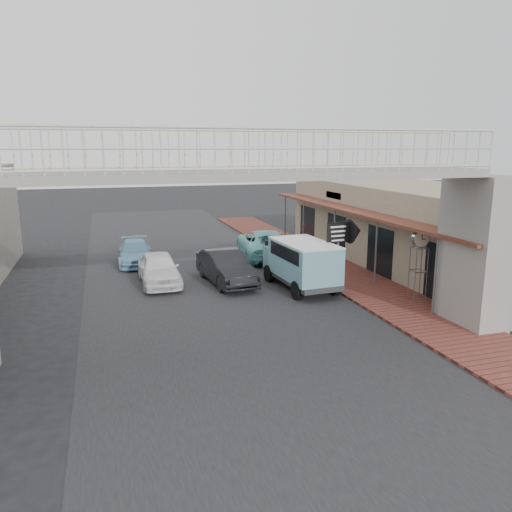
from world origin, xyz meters
TOP-DOWN VIEW (x-y plane):
  - ground at (0.00, 0.00)m, footprint 120.00×120.00m
  - road_strip at (0.00, 0.00)m, footprint 10.00×60.00m
  - sidewalk at (6.50, 3.00)m, footprint 3.00×40.00m
  - shophouse_row at (10.97, 4.00)m, footprint 7.20×18.00m
  - footbridge at (0.00, -4.00)m, footprint 16.40×2.40m
  - white_hatchback at (-1.86, 4.19)m, footprint 1.65×4.07m
  - dark_sedan at (0.97, 3.45)m, footprint 1.95×4.49m
  - angkot_curb at (4.20, 7.92)m, footprint 3.25×5.75m
  - angkot_far at (-2.60, 8.51)m, footprint 1.83×4.10m
  - angkot_van at (3.81, 1.68)m, footprint 2.16×4.30m
  - motorcycle_near at (5.63, 5.75)m, footprint 1.64×1.06m
  - motorcycle_far at (6.43, 8.47)m, footprint 1.62×0.72m
  - street_clock at (7.40, -1.31)m, footprint 0.68×0.57m
  - arrow_sign at (5.90, 1.21)m, footprint 1.69×1.09m

SIDE VIEW (x-z plane):
  - ground at x=0.00m, z-range 0.00..0.00m
  - road_strip at x=0.00m, z-range 0.00..0.01m
  - sidewalk at x=6.50m, z-range 0.00..0.10m
  - motorcycle_near at x=5.63m, z-range 0.10..0.91m
  - motorcycle_far at x=6.43m, z-range 0.10..1.04m
  - angkot_far at x=-2.60m, z-range 0.00..1.17m
  - white_hatchback at x=-1.86m, z-range 0.00..1.39m
  - dark_sedan at x=0.97m, z-range 0.00..1.44m
  - angkot_curb at x=4.20m, z-range 0.00..1.51m
  - angkot_van at x=3.81m, z-range 0.28..2.33m
  - shophouse_row at x=10.97m, z-range 0.01..4.01m
  - street_clock at x=7.40m, z-range 0.99..3.70m
  - arrow_sign at x=5.90m, z-range 0.98..3.83m
  - footbridge at x=0.00m, z-range 0.01..6.35m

